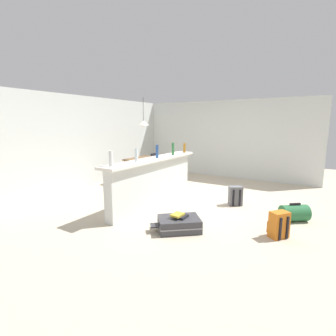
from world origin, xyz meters
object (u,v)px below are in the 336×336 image
Objects in this scene: pendant_lamp at (143,123)px; duffel_bag_green at (294,213)px; book_stack at (180,216)px; dining_table at (145,161)px; backpack_grey at (235,196)px; bottle_blue at (157,151)px; suitcase_flat_charcoal at (179,224)px; bottle_clear at (136,155)px; dining_chair_near_partition at (158,168)px; bottle_green at (173,149)px; bottle_amber at (184,148)px; backpack_orange at (279,225)px; bottle_white at (111,159)px.

pendant_lamp is 4.61m from duffel_bag_green.
dining_table is at bearing 46.10° from book_stack.
bottle_blue is at bearing 119.17° from backpack_grey.
suitcase_flat_charcoal is 3.17× the size of book_stack.
book_stack is (-2.50, -2.60, -0.39)m from dining_table.
bottle_clear is 0.46× the size of duffel_bag_green.
pendant_lamp is at bearing 83.87° from dining_chair_near_partition.
dining_table is 1.30× the size of suitcase_flat_charcoal.
bottle_clear is at bearing -146.17° from pendant_lamp.
bottle_clear is 1.25m from bottle_green.
duffel_bag_green is at bearing -103.56° from pendant_lamp.
bottle_amber is 1.66m from pendant_lamp.
bottle_amber reaches higher than dining_chair_near_partition.
duffel_bag_green is at bearing -103.86° from dining_table.
backpack_orange is 0.75× the size of duffel_bag_green.
bottle_white is 2.96m from dining_chair_near_partition.
bottle_clear is at bearing -2.17° from bottle_white.
pendant_lamp reaches higher than bottle_amber.
bottle_green reaches higher than backpack_orange.
backpack_grey is at bearing -104.00° from dining_chair_near_partition.
dining_chair_near_partition reaches higher than dining_table.
duffel_bag_green is (-0.72, -2.68, -1.00)m from bottle_amber.
backpack_grey is at bearing -11.93° from book_stack.
bottle_blue reaches higher than bottle_white.
dining_table is 3.65m from suitcase_flat_charcoal.
suitcase_flat_charcoal is 0.14m from book_stack.
duffel_bag_green is at bearing -92.73° from bottle_green.
pendant_lamp is 3.44m from backpack_grey.
bottle_white is at bearing -162.29° from dining_chair_near_partition.
backpack_orange is at bearing -67.73° from suitcase_flat_charcoal.
pendant_lamp is 2.00× the size of backpack_orange.
bottle_amber is 1.62m from dining_table.
bottle_amber reaches higher than book_stack.
bottle_white is 2.96m from backpack_orange.
backpack_orange is at bearing -98.71° from bottle_blue.
bottle_clear is 1.61m from suitcase_flat_charcoal.
dining_table is 1.13m from pendant_lamp.
bottle_amber reaches higher than dining_table.
bottle_green is at bearing -120.12° from pendant_lamp.
bottle_white is at bearing -153.41° from pendant_lamp.
pendant_lamp is (0.88, 1.52, 0.60)m from bottle_green.
book_stack is (-0.35, -1.18, -0.91)m from bottle_clear.
dining_chair_near_partition is 3.99m from backpack_orange.
book_stack is (-0.98, -1.11, -0.92)m from bottle_blue.
dining_chair_near_partition is at bearing 40.40° from suitcase_flat_charcoal.
bottle_blue is 1.22m from bottle_amber.
duffel_bag_green is (-0.95, -3.67, -0.36)m from dining_chair_near_partition.
book_stack is at bearing -131.31° from bottle_blue.
suitcase_flat_charcoal is (0.31, -1.19, -1.06)m from bottle_white.
bottle_clear is 1.85m from bottle_amber.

